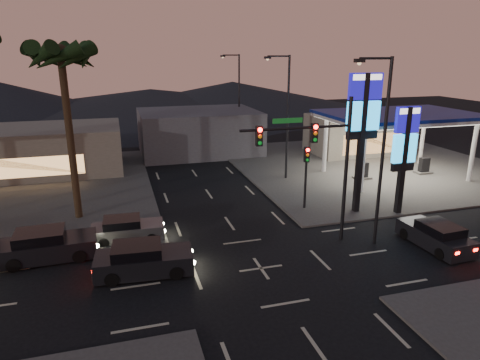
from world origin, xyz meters
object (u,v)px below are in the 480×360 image
object	(u,v)px
pylon_sign_tall	(363,116)
suv_station	(436,236)
gas_station	(399,117)
pylon_sign_short	(405,144)
traffic_signal_mast	(318,151)
car_lane_a_front	(143,260)
car_lane_b_mid	(47,246)
car_lane_b_front	(126,230)

from	to	relation	value
pylon_sign_tall	suv_station	world-z (taller)	pylon_sign_tall
gas_station	pylon_sign_tall	bearing A→B (deg)	-139.09
pylon_sign_tall	pylon_sign_short	world-z (taller)	pylon_sign_tall
pylon_sign_short	suv_station	distance (m)	6.39
traffic_signal_mast	suv_station	xyz separation A→B (m)	(6.12, -2.35, -4.57)
pylon_sign_short	pylon_sign_tall	bearing A→B (deg)	158.20
car_lane_a_front	suv_station	xyz separation A→B (m)	(15.45, -1.48, -0.05)
traffic_signal_mast	car_lane_b_mid	world-z (taller)	traffic_signal_mast
car_lane_a_front	car_lane_b_mid	world-z (taller)	car_lane_b_mid
car_lane_b_front	car_lane_b_mid	bearing A→B (deg)	-162.49
car_lane_a_front	car_lane_b_front	xyz separation A→B (m)	(-0.61, 4.17, -0.09)
pylon_sign_short	suv_station	xyz separation A→B (m)	(-1.13, -4.86, -4.00)
traffic_signal_mast	car_lane_a_front	size ratio (longest dim) A/B	1.67
gas_station	pylon_sign_short	xyz separation A→B (m)	(-5.00, -7.50, -0.42)
car_lane_a_front	traffic_signal_mast	bearing A→B (deg)	5.34
pylon_sign_short	car_lane_b_mid	xyz separation A→B (m)	(-21.17, -0.48, -3.92)
pylon_sign_tall	car_lane_b_mid	size ratio (longest dim) A/B	1.83
gas_station	car_lane_b_front	size ratio (longest dim) A/B	2.93
gas_station	suv_station	bearing A→B (deg)	-116.36
car_lane_b_mid	car_lane_b_front	bearing A→B (deg)	17.51
pylon_sign_tall	pylon_sign_short	bearing A→B (deg)	-21.80
car_lane_a_front	car_lane_b_front	world-z (taller)	car_lane_a_front
pylon_sign_short	car_lane_b_front	bearing A→B (deg)	177.40
car_lane_b_front	suv_station	bearing A→B (deg)	-19.36
traffic_signal_mast	car_lane_b_mid	bearing A→B (deg)	171.68
car_lane_a_front	suv_station	size ratio (longest dim) A/B	1.10
pylon_sign_tall	car_lane_a_front	world-z (taller)	pylon_sign_tall
pylon_sign_tall	pylon_sign_short	xyz separation A→B (m)	(2.50, -1.00, -1.74)
gas_station	traffic_signal_mast	size ratio (longest dim) A/B	1.53
gas_station	car_lane_a_front	size ratio (longest dim) A/B	2.54
traffic_signal_mast	car_lane_b_front	size ratio (longest dim) A/B	1.92
traffic_signal_mast	car_lane_a_front	bearing A→B (deg)	-174.66
gas_station	suv_station	size ratio (longest dim) A/B	2.80
pylon_sign_tall	car_lane_b_mid	world-z (taller)	pylon_sign_tall
gas_station	suv_station	xyz separation A→B (m)	(-6.13, -12.36, -4.42)
car_lane_b_front	suv_station	size ratio (longest dim) A/B	0.96
pylon_sign_tall	pylon_sign_short	size ratio (longest dim) A/B	1.29
pylon_sign_tall	traffic_signal_mast	xyz separation A→B (m)	(-4.74, -3.51, -1.17)
traffic_signal_mast	car_lane_b_mid	xyz separation A→B (m)	(-13.93, 2.04, -4.49)
car_lane_b_mid	car_lane_a_front	bearing A→B (deg)	-32.32
pylon_sign_tall	car_lane_b_front	size ratio (longest dim) A/B	2.16
traffic_signal_mast	car_lane_b_front	xyz separation A→B (m)	(-9.94, 3.29, -4.61)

